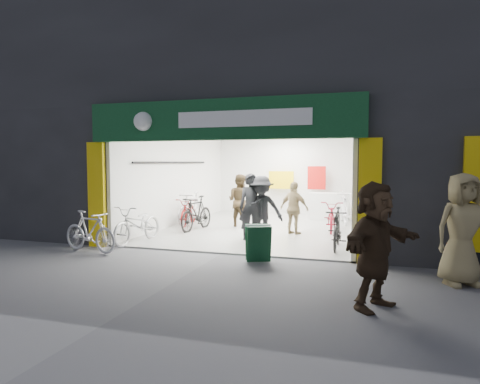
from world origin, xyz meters
The scene contains 17 objects.
ground centered at (0.00, 0.00, 0.00)m, with size 60.00×60.00×0.00m, color #56565B.
building centered at (0.91, 4.99, 4.31)m, with size 17.00×10.27×8.00m.
bike_left_front centered at (-2.50, 0.60, 0.50)m, with size 0.66×1.91×1.00m, color #A6A6AA.
bike_left_midfront centered at (-1.84, 2.89, 0.54)m, with size 0.51×1.79×1.08m, color black.
bike_left_midback centered at (-2.50, 3.79, 0.46)m, with size 0.61×1.76×0.92m, color maroon.
bike_left_back centered at (-2.50, 4.05, 0.55)m, with size 0.52×1.84×1.11m, color #ADADB1.
bike_right_front centered at (2.50, 1.33, 0.51)m, with size 0.48×1.69×1.02m, color black.
bike_right_mid centered at (2.14, 3.98, 0.48)m, with size 0.63×1.81×0.95m, color maroon.
bike_right_back centered at (2.35, 5.73, 0.57)m, with size 0.54×1.90×1.14m, color silver.
parked_bike centered at (-3.00, -0.70, 0.49)m, with size 0.46×1.63×0.98m, color silver.
customer_a centered at (0.23, 1.77, 0.91)m, with size 0.66×0.43×1.82m, color black.
customer_b centered at (-0.80, 3.99, 0.86)m, with size 0.84×0.65×1.72m, color #3C2E1B.
customer_c centered at (0.49, 1.82, 0.87)m, with size 1.13×0.65×1.75m, color black.
customer_d centered at (1.16, 3.00, 0.78)m, with size 0.91×0.38×1.55m, color #8C7851.
pedestrian_near centered at (4.78, -1.06, 0.97)m, with size 0.94×0.61×1.93m, color #907F53.
pedestrian_far centered at (3.36, -2.75, 0.92)m, with size 1.71×0.54×1.84m, color #3B2A1A.
sandwich_board centered at (1.02, -0.50, 0.43)m, with size 0.67×0.68×0.78m.
Camera 1 is at (3.33, -9.10, 2.11)m, focal length 32.00 mm.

